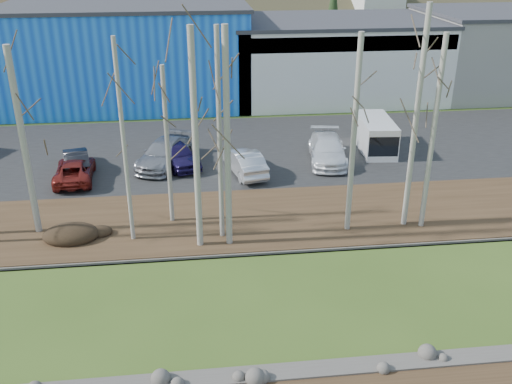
{
  "coord_description": "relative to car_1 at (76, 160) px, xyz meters",
  "views": [
    {
      "loc": [
        -0.86,
        -11.68,
        13.5
      ],
      "look_at": [
        1.97,
        12.47,
        2.5
      ],
      "focal_mm": 40.0,
      "sensor_mm": 36.0,
      "label": 1
    }
  ],
  "objects": [
    {
      "name": "far_bank",
      "position": [
        8.09,
        -7.76,
        -0.74
      ],
      "size": [
        80.0,
        7.0,
        0.15
      ],
      "primitive_type": "cube",
      "color": "#382616",
      "rests_on": "ground"
    },
    {
      "name": "far_bank_rocks",
      "position": [
        8.09,
        -10.96,
        -0.81
      ],
      "size": [
        80.0,
        0.8,
        0.46
      ],
      "primitive_type": null,
      "color": "#47423D",
      "rests_on": "ground"
    },
    {
      "name": "building_blue",
      "position": [
        2.09,
        16.74,
        3.34
      ],
      "size": [
        20.4,
        12.24,
        8.3
      ],
      "color": "blue",
      "rests_on": "ground"
    },
    {
      "name": "near_bank_rocks",
      "position": [
        8.09,
        -19.16,
        -0.81
      ],
      "size": [
        80.0,
        0.8,
        0.5
      ],
      "primitive_type": null,
      "color": "#47423D",
      "rests_on": "ground"
    },
    {
      "name": "birch_7",
      "position": [
        14.66,
        -9.51,
        4.11
      ],
      "size": [
        0.26,
        0.26,
        9.56
      ],
      "color": "#AAA599",
      "rests_on": "far_bank"
    },
    {
      "name": "building_grey",
      "position": [
        36.09,
        16.74,
        2.84
      ],
      "size": [
        14.28,
        12.24,
        7.3
      ],
      "color": "gray",
      "rests_on": "ground"
    },
    {
      "name": "car_1",
      "position": [
        0.0,
        0.0,
        0.0
      ],
      "size": [
        2.33,
        4.31,
        1.35
      ],
      "primitive_type": "imported",
      "rotation": [
        0.0,
        0.0,
        3.37
      ],
      "color": "black",
      "rests_on": "parking_lot"
    },
    {
      "name": "car_5",
      "position": [
        10.32,
        -1.76,
        0.07
      ],
      "size": [
        2.52,
        4.78,
        1.5
      ],
      "primitive_type": "imported",
      "rotation": [
        0.0,
        0.0,
        3.36
      ],
      "color": "silver",
      "rests_on": "parking_lot"
    },
    {
      "name": "car_4",
      "position": [
        6.21,
        0.01,
        0.09
      ],
      "size": [
        3.4,
        4.84,
        1.53
      ],
      "primitive_type": "imported",
      "rotation": [
        0.0,
        0.0,
        0.4
      ],
      "color": "#1F1647",
      "rests_on": "parking_lot"
    },
    {
      "name": "birch_4",
      "position": [
        7.34,
        -10.27,
        4.37
      ],
      "size": [
        0.29,
        0.29,
        10.07
      ],
      "color": "#AAA599",
      "rests_on": "far_bank"
    },
    {
      "name": "river",
      "position": [
        8.09,
        -15.06,
        -0.81
      ],
      "size": [
        80.0,
        8.0,
        0.9
      ],
      "primitive_type": null,
      "color": "#111D31",
      "rests_on": "ground"
    },
    {
      "name": "birch_9",
      "position": [
        17.65,
        -9.34,
        4.7
      ],
      "size": [
        0.27,
        0.27,
        10.72
      ],
      "color": "#AAA599",
      "rests_on": "far_bank"
    },
    {
      "name": "birch_6",
      "position": [
        8.43,
        -9.5,
        4.31
      ],
      "size": [
        0.22,
        0.22,
        9.96
      ],
      "color": "#AAA599",
      "rests_on": "far_bank"
    },
    {
      "name": "birch_5",
      "position": [
        6.0,
        -7.59,
        3.31
      ],
      "size": [
        0.22,
        0.22,
        7.95
      ],
      "color": "#AAA599",
      "rests_on": "far_bank"
    },
    {
      "name": "birch_8",
      "position": [
        18.44,
        -9.64,
        4.08
      ],
      "size": [
        0.25,
        0.25,
        9.48
      ],
      "color": "#AAA599",
      "rests_on": "far_bank"
    },
    {
      "name": "dirt_mound",
      "position": [
        1.19,
        -8.98,
        -0.4
      ],
      "size": [
        2.67,
        1.88,
        0.52
      ],
      "primitive_type": "ellipsoid",
      "color": "black",
      "rests_on": "far_bank"
    },
    {
      "name": "car_2",
      "position": [
        0.18,
        -1.65,
        -0.03
      ],
      "size": [
        2.41,
        4.74,
        1.28
      ],
      "primitive_type": "imported",
      "rotation": [
        0.0,
        0.0,
        3.2
      ],
      "color": "maroon",
      "rests_on": "parking_lot"
    },
    {
      "name": "birch_10",
      "position": [
        8.73,
        -10.27,
        4.37
      ],
      "size": [
        0.29,
        0.29,
        10.07
      ],
      "color": "#AAA599",
      "rests_on": "far_bank"
    },
    {
      "name": "parking_lot",
      "position": [
        8.09,
        2.74,
        -0.74
      ],
      "size": [
        80.0,
        14.0,
        0.14
      ],
      "primitive_type": "cube",
      "color": "black",
      "rests_on": "ground"
    },
    {
      "name": "car_3",
      "position": [
        5.39,
        0.2,
        0.12
      ],
      "size": [
        4.06,
        5.88,
        1.58
      ],
      "primitive_type": "imported",
      "rotation": [
        0.0,
        0.0,
        -0.38
      ],
      "color": "gray",
      "rests_on": "parking_lot"
    },
    {
      "name": "birch_3",
      "position": [
        4.16,
        -9.33,
        4.11
      ],
      "size": [
        0.2,
        0.2,
        9.54
      ],
      "color": "#AAA599",
      "rests_on": "far_bank"
    },
    {
      "name": "car_6",
      "position": [
        15.78,
        -0.32,
        0.12
      ],
      "size": [
        3.01,
        5.77,
        1.6
      ],
      "primitive_type": "imported",
      "rotation": [
        0.0,
        0.0,
        -0.15
      ],
      "color": "white",
      "rests_on": "parking_lot"
    },
    {
      "name": "building_white",
      "position": [
        20.09,
        16.72,
        2.6
      ],
      "size": [
        18.36,
        12.24,
        6.8
      ],
      "color": "silver",
      "rests_on": "ground"
    },
    {
      "name": "birch_2",
      "position": [
        -0.55,
        -7.99,
        3.86
      ],
      "size": [
        0.32,
        0.32,
        9.05
      ],
      "color": "#AAA599",
      "rests_on": "far_bank"
    },
    {
      "name": "van_white",
      "position": [
        19.46,
        1.23,
        0.39
      ],
      "size": [
        2.43,
        5.02,
        2.13
      ],
      "rotation": [
        0.0,
        0.0,
        -0.08
      ],
      "color": "white",
      "rests_on": "parking_lot"
    }
  ]
}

